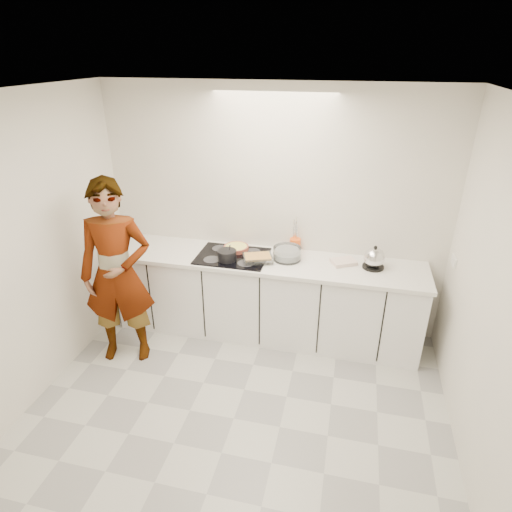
% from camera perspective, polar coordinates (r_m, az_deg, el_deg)
% --- Properties ---
extents(floor, '(3.60, 3.20, 0.00)m').
position_cam_1_polar(floor, '(3.93, -2.98, -20.83)').
color(floor, beige).
rests_on(floor, ground).
extents(ceiling, '(3.60, 3.20, 0.00)m').
position_cam_1_polar(ceiling, '(2.71, -4.31, 20.40)').
color(ceiling, white).
rests_on(ceiling, wall_back).
extents(wall_back, '(3.60, 0.00, 2.60)m').
position_cam_1_polar(wall_back, '(4.52, 2.21, 5.76)').
color(wall_back, white).
rests_on(wall_back, ground).
extents(wall_front, '(3.60, 0.00, 2.60)m').
position_cam_1_polar(wall_front, '(2.00, -18.13, -26.94)').
color(wall_front, white).
rests_on(wall_front, ground).
extents(wall_left, '(0.00, 3.20, 2.60)m').
position_cam_1_polar(wall_left, '(3.97, -29.28, -0.68)').
color(wall_left, white).
rests_on(wall_left, ground).
extents(wall_right, '(0.02, 3.20, 2.60)m').
position_cam_1_polar(wall_right, '(3.19, 29.69, -7.20)').
color(wall_right, white).
rests_on(wall_right, ground).
extents(base_cabinets, '(3.20, 0.58, 0.87)m').
position_cam_1_polar(base_cabinets, '(4.62, 1.26, -5.72)').
color(base_cabinets, white).
rests_on(base_cabinets, floor).
extents(countertop, '(3.24, 0.64, 0.04)m').
position_cam_1_polar(countertop, '(4.40, 1.32, -0.67)').
color(countertop, white).
rests_on(countertop, base_cabinets).
extents(hob, '(0.72, 0.54, 0.01)m').
position_cam_1_polar(hob, '(4.45, -3.15, -0.01)').
color(hob, black).
rests_on(hob, countertop).
extents(tart_dish, '(0.31, 0.31, 0.04)m').
position_cam_1_polar(tart_dish, '(4.56, -2.66, 1.13)').
color(tart_dish, '#A34837').
rests_on(tart_dish, hob).
extents(saucepan, '(0.24, 0.24, 0.18)m').
position_cam_1_polar(saucepan, '(4.33, -3.88, 0.11)').
color(saucepan, black).
rests_on(saucepan, hob).
extents(baking_dish, '(0.34, 0.30, 0.06)m').
position_cam_1_polar(baking_dish, '(4.31, 0.22, -0.25)').
color(baking_dish, silver).
rests_on(baking_dish, hob).
extents(mixing_bowl, '(0.36, 0.36, 0.13)m').
position_cam_1_polar(mixing_bowl, '(4.37, 4.17, 0.28)').
color(mixing_bowl, silver).
rests_on(mixing_bowl, countertop).
extents(tea_towel, '(0.29, 0.26, 0.04)m').
position_cam_1_polar(tea_towel, '(4.38, 11.59, -0.77)').
color(tea_towel, white).
rests_on(tea_towel, countertop).
extents(kettle, '(0.22, 0.22, 0.24)m').
position_cam_1_polar(kettle, '(4.33, 15.47, -0.34)').
color(kettle, black).
rests_on(kettle, countertop).
extents(utensil_crock, '(0.14, 0.14, 0.14)m').
position_cam_1_polar(utensil_crock, '(4.55, 5.23, 1.47)').
color(utensil_crock, '#FC5D17').
rests_on(utensil_crock, countertop).
extents(cook, '(0.77, 0.61, 1.86)m').
position_cam_1_polar(cook, '(4.26, -18.02, -2.34)').
color(cook, white).
rests_on(cook, floor).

